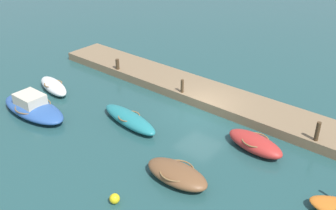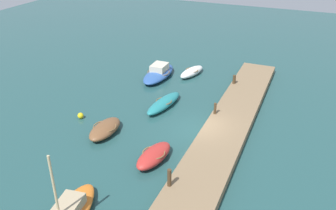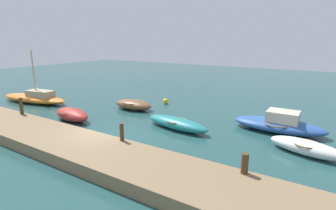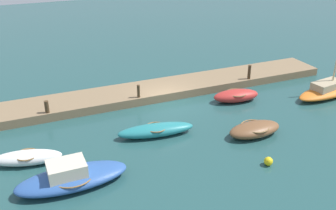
{
  "view_description": "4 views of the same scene",
  "coord_description": "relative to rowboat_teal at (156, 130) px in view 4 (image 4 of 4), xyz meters",
  "views": [
    {
      "loc": [
        -11.54,
        17.03,
        11.53
      ],
      "look_at": [
        0.73,
        2.23,
        1.16
      ],
      "focal_mm": 41.29,
      "sensor_mm": 36.0,
      "label": 1
    },
    {
      "loc": [
        -20.61,
        -6.28,
        13.31
      ],
      "look_at": [
        1.26,
        2.98,
        0.86
      ],
      "focal_mm": 38.09,
      "sensor_mm": 36.0,
      "label": 2
    },
    {
      "loc": [
        10.16,
        -9.39,
        5.3
      ],
      "look_at": [
        1.26,
        4.47,
        1.21
      ],
      "focal_mm": 28.49,
      "sensor_mm": 36.0,
      "label": 3
    },
    {
      "loc": [
        9.29,
        21.92,
        11.01
      ],
      "look_at": [
        0.7,
        1.77,
        0.77
      ],
      "focal_mm": 41.45,
      "sensor_mm": 36.0,
      "label": 4
    }
  ],
  "objects": [
    {
      "name": "ground_plane",
      "position": [
        -2.32,
        -3.79,
        -0.35
      ],
      "size": [
        84.0,
        84.0,
        0.0
      ],
      "primitive_type": "plane",
      "color": "#234C4C"
    },
    {
      "name": "mooring_post_west",
      "position": [
        -9.13,
        -4.3,
        0.75
      ],
      "size": [
        0.22,
        0.22,
        1.06
      ],
      "primitive_type": "cylinder",
      "color": "#47331E",
      "rests_on": "dock_platform"
    },
    {
      "name": "rowboat_brown",
      "position": [
        -5.21,
        2.18,
        0.03
      ],
      "size": [
        3.25,
        1.64,
        0.75
      ],
      "rotation": [
        0.0,
        0.0,
        0.01
      ],
      "color": "brown",
      "rests_on": "ground_plane"
    },
    {
      "name": "rowboat_teal",
      "position": [
        0.0,
        0.0,
        0.0
      ],
      "size": [
        4.53,
        1.82,
        0.69
      ],
      "rotation": [
        0.0,
        0.0,
        -0.15
      ],
      "color": "teal",
      "rests_on": "ground_plane"
    },
    {
      "name": "rowboat_white",
      "position": [
        7.01,
        0.14,
        0.0
      ],
      "size": [
        3.58,
        1.9,
        0.69
      ],
      "rotation": [
        0.0,
        0.0,
        -0.24
      ],
      "color": "white",
      "rests_on": "ground_plane"
    },
    {
      "name": "dinghy_red",
      "position": [
        -6.77,
        -2.29,
        0.06
      ],
      "size": [
        3.35,
        1.78,
        0.81
      ],
      "rotation": [
        0.0,
        0.0,
        -0.14
      ],
      "color": "#B72D28",
      "rests_on": "ground_plane"
    },
    {
      "name": "marker_buoy",
      "position": [
        -4.09,
        5.03,
        -0.13
      ],
      "size": [
        0.45,
        0.45,
        0.45
      ],
      "primitive_type": "sphere",
      "color": "yellow",
      "rests_on": "ground_plane"
    },
    {
      "name": "mooring_post_mid_east",
      "position": [
        5.42,
        -4.3,
        0.6
      ],
      "size": [
        0.26,
        0.26,
        0.76
      ],
      "primitive_type": "cylinder",
      "color": "#47331E",
      "rests_on": "dock_platform"
    },
    {
      "name": "mooring_post_mid_west",
      "position": [
        -0.47,
        -4.3,
        0.65
      ],
      "size": [
        0.19,
        0.19,
        0.87
      ],
      "primitive_type": "cylinder",
      "color": "#47331E",
      "rests_on": "dock_platform"
    },
    {
      "name": "dock_platform",
      "position": [
        -2.32,
        -5.56,
        -0.07
      ],
      "size": [
        26.32,
        3.02,
        0.57
      ],
      "primitive_type": "cube",
      "color": "#846B4C",
      "rests_on": "ground_plane"
    },
    {
      "name": "motorboat_blue",
      "position": [
        5.28,
        2.83,
        0.12
      ],
      "size": [
        5.18,
        2.09,
        1.27
      ],
      "rotation": [
        0.0,
        0.0,
        0.01
      ],
      "color": "#2D569E",
      "rests_on": "ground_plane"
    },
    {
      "name": "sailboat_orange",
      "position": [
        -13.77,
        -0.62,
        0.07
      ],
      "size": [
        7.04,
        2.87,
        4.43
      ],
      "rotation": [
        0.0,
        0.0,
        0.15
      ],
      "color": "orange",
      "rests_on": "ground_plane"
    }
  ]
}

